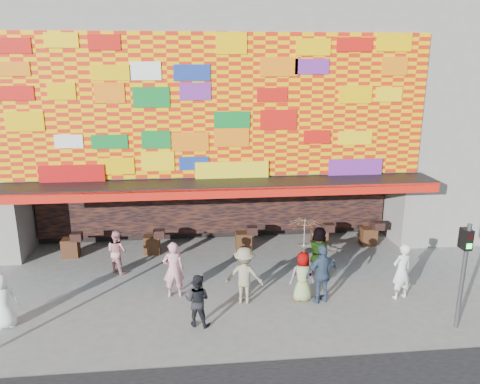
% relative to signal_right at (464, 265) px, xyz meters
% --- Properties ---
extents(ground, '(90.00, 90.00, 0.00)m').
position_rel_signal_right_xyz_m(ground, '(-6.20, 1.50, -1.86)').
color(ground, slate).
rests_on(ground, ground).
extents(shop_building, '(15.20, 9.40, 10.00)m').
position_rel_signal_right_xyz_m(shop_building, '(-6.20, 9.68, 3.37)').
color(shop_building, gray).
rests_on(shop_building, ground).
extents(signal_right, '(0.22, 0.20, 3.00)m').
position_rel_signal_right_xyz_m(signal_right, '(0.00, 0.00, 0.00)').
color(signal_right, '#59595B').
rests_on(signal_right, ground).
extents(ped_a, '(0.89, 0.73, 1.56)m').
position_rel_signal_right_xyz_m(ped_a, '(-12.31, 1.31, -1.08)').
color(ped_a, white).
rests_on(ped_a, ground).
extents(ped_b, '(0.67, 0.46, 1.79)m').
position_rel_signal_right_xyz_m(ped_b, '(-7.76, 2.60, -0.97)').
color(ped_b, pink).
rests_on(ped_b, ground).
extents(ped_c, '(0.87, 0.78, 1.49)m').
position_rel_signal_right_xyz_m(ped_c, '(-7.06, 0.86, -1.11)').
color(ped_c, black).
rests_on(ped_c, ground).
extents(ped_d, '(1.25, 0.89, 1.75)m').
position_rel_signal_right_xyz_m(ped_d, '(-5.63, 2.01, -0.98)').
color(ped_d, gray).
rests_on(ped_d, ground).
extents(ped_e, '(1.15, 0.70, 1.83)m').
position_rel_signal_right_xyz_m(ped_e, '(-3.31, 1.77, -0.94)').
color(ped_e, '#35455D').
rests_on(ped_e, ground).
extents(ped_f, '(1.68, 1.11, 1.73)m').
position_rel_signal_right_xyz_m(ped_f, '(-2.93, 3.57, -0.99)').
color(ped_f, gray).
rests_on(ped_f, ground).
extents(ped_g, '(0.77, 0.51, 1.55)m').
position_rel_signal_right_xyz_m(ped_g, '(-3.87, 1.94, -1.08)').
color(ped_g, gray).
rests_on(ped_g, ground).
extents(ped_h, '(0.74, 0.59, 1.78)m').
position_rel_signal_right_xyz_m(ped_h, '(-0.84, 1.76, -0.97)').
color(ped_h, silver).
rests_on(ped_h, ground).
extents(ped_i, '(0.94, 0.91, 1.52)m').
position_rel_signal_right_xyz_m(ped_i, '(-9.75, 4.55, -1.10)').
color(ped_i, pink).
rests_on(ped_i, ground).
extents(parasol, '(1.19, 1.21, 1.86)m').
position_rel_signal_right_xyz_m(parasol, '(-3.87, 1.94, 0.29)').
color(parasol, beige).
rests_on(parasol, ground).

